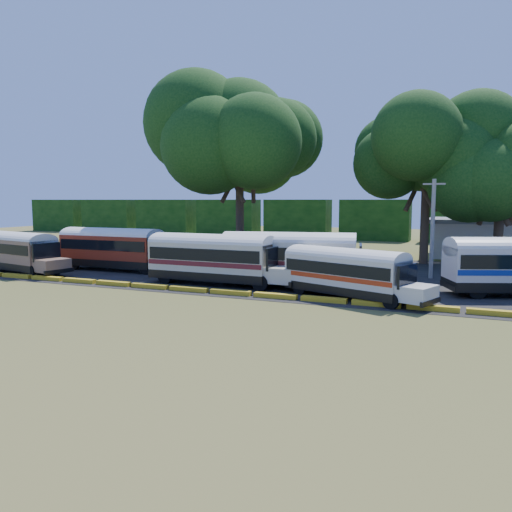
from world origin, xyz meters
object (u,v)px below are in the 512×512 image
at_px(bus_cream_west, 215,256).
at_px(tree_west, 240,131).
at_px(bus_beige, 17,249).
at_px(bus_red, 114,246).
at_px(bus_white_red, 348,270).

height_order(bus_cream_west, tree_west, tree_west).
distance_m(bus_beige, bus_red, 7.74).
bearing_deg(bus_cream_west, bus_red, 165.17).
bearing_deg(bus_cream_west, bus_beige, -175.94).
distance_m(bus_white_red, tree_west, 23.45).
bearing_deg(bus_cream_west, bus_white_red, -7.34).
bearing_deg(bus_white_red, bus_cream_west, -167.61).
xyz_separation_m(bus_beige, bus_white_red, (27.39, -0.55, -0.19)).
bearing_deg(tree_west, bus_white_red, -47.66).
bearing_deg(tree_west, bus_red, -122.24).
relative_size(bus_white_red, tree_west, 0.54).
bearing_deg(bus_beige, bus_cream_west, 15.18).
relative_size(bus_red, tree_west, 0.63).
relative_size(bus_beige, bus_cream_west, 0.96).
xyz_separation_m(bus_red, bus_white_red, (20.81, -4.62, -0.33)).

